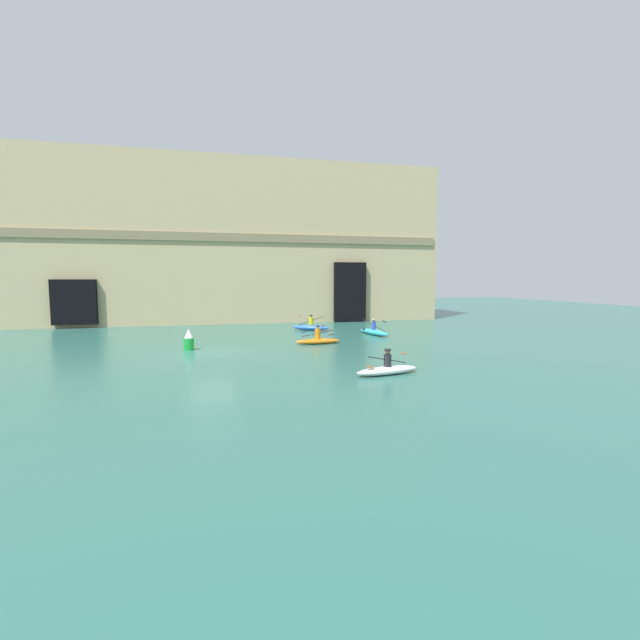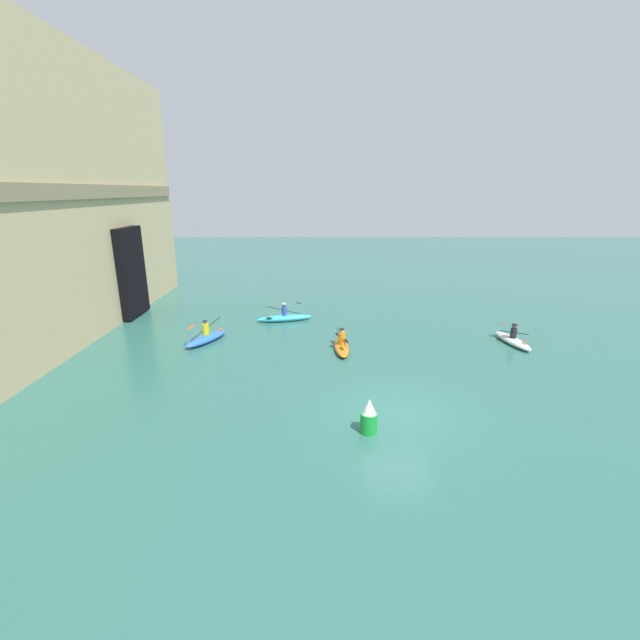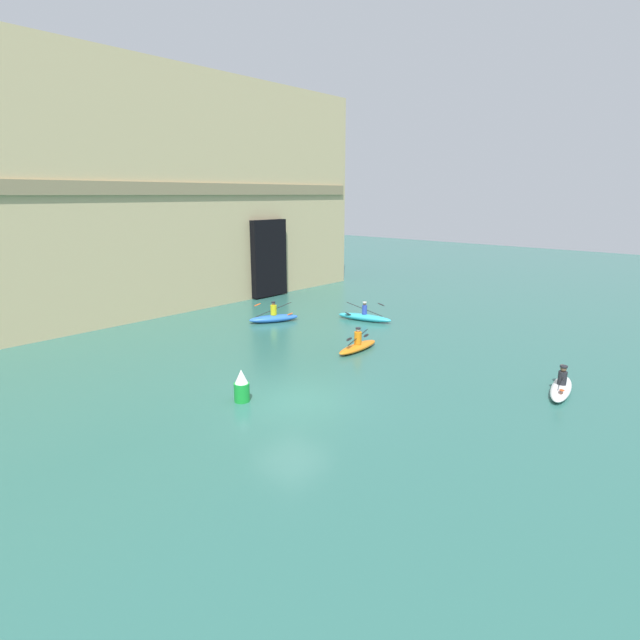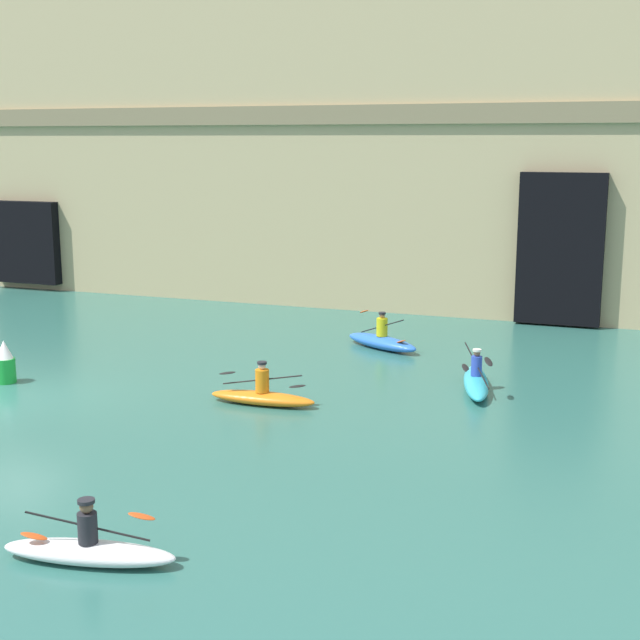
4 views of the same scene
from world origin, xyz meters
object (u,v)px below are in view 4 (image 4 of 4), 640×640
Objects in this scene: kayak_orange at (262,396)px; kayak_blue at (382,341)px; kayak_white at (89,550)px; marker_buoy at (5,363)px; kayak_cyan at (476,381)px.

kayak_blue is (1.11, 7.00, 0.03)m from kayak_orange.
kayak_white is 1.01× the size of kayak_blue.
marker_buoy is (-8.44, 8.33, 0.33)m from kayak_white.
kayak_orange is 0.96× the size of kayak_blue.
kayak_white is at bearing -86.39° from kayak_orange.
kayak_white is at bearing -44.62° from marker_buoy.
kayak_cyan is at bearing -118.90° from kayak_white.
kayak_blue reaches higher than kayak_cyan.
kayak_blue is at bearing -101.58° from kayak_white.
marker_buoy is (-12.38, -3.78, 0.32)m from kayak_cyan.
kayak_orange is at bearing -71.13° from kayak_blue.
marker_buoy is (-7.53, -0.55, 0.32)m from kayak_orange.
kayak_white is 0.87× the size of kayak_cyan.
kayak_cyan reaches higher than kayak_white.
kayak_blue is 2.44× the size of marker_buoy.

